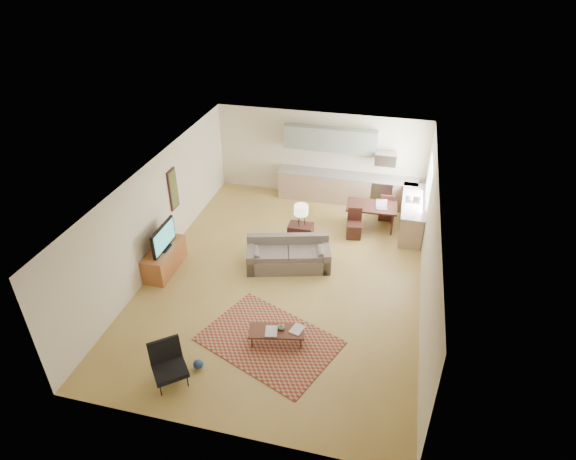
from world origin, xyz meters
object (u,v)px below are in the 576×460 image
(console_table, at_px, (301,237))
(dining_table, at_px, (371,216))
(coffee_table, at_px, (277,336))
(tv_credenza, at_px, (165,259))
(armchair, at_px, (169,366))
(sofa, at_px, (288,254))

(console_table, distance_m, dining_table, 2.30)
(coffee_table, xyz_separation_m, tv_credenza, (-3.35, 1.77, 0.15))
(armchair, bearing_deg, console_table, 34.96)
(sofa, bearing_deg, dining_table, 37.27)
(tv_credenza, bearing_deg, coffee_table, -27.92)
(console_table, bearing_deg, coffee_table, -85.77)
(armchair, height_order, tv_credenza, armchair)
(coffee_table, bearing_deg, armchair, -151.27)
(coffee_table, bearing_deg, console_table, 82.49)
(coffee_table, distance_m, dining_table, 5.25)
(coffee_table, xyz_separation_m, dining_table, (1.42, 5.05, 0.18))
(sofa, distance_m, console_table, 0.87)
(sofa, xyz_separation_m, dining_table, (1.82, 2.41, -0.02))
(coffee_table, relative_size, dining_table, 0.82)
(sofa, distance_m, coffee_table, 2.67)
(coffee_table, distance_m, console_table, 3.51)
(coffee_table, relative_size, tv_credenza, 0.81)
(tv_credenza, height_order, console_table, console_table)
(sofa, height_order, coffee_table, sofa)
(sofa, distance_m, dining_table, 3.02)
(sofa, bearing_deg, tv_credenza, -179.37)
(sofa, distance_m, armchair, 4.27)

